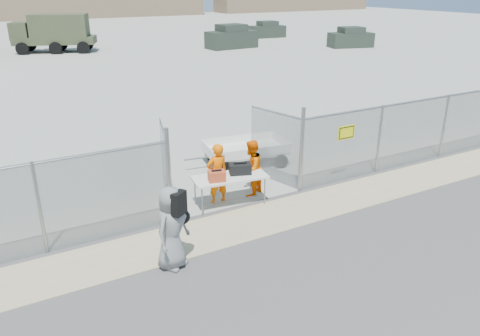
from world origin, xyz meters
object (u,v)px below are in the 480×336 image
security_worker_left (217,174)px  security_worker_right (251,168)px  folding_table (230,191)px  visitor (172,228)px  utility_trailer (246,152)px

security_worker_left → security_worker_right: bearing=178.8°
folding_table → visitor: size_ratio=1.08×
folding_table → security_worker_right: (0.83, 0.29, 0.39)m
security_worker_left → folding_table: bearing=127.9°
security_worker_left → visitor: (-2.22, -2.33, 0.07)m
security_worker_left → security_worker_right: 1.07m
folding_table → utility_trailer: bearing=60.0°
security_worker_right → utility_trailer: bearing=-147.3°
security_worker_left → utility_trailer: security_worker_left is taller
security_worker_left → utility_trailer: bearing=-135.3°
security_worker_right → utility_trailer: security_worker_right is taller
security_worker_right → utility_trailer: (1.07, 2.21, -0.40)m
folding_table → visitor: 3.23m
utility_trailer → security_worker_left: bearing=-126.0°
visitor → utility_trailer: size_ratio=0.53×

